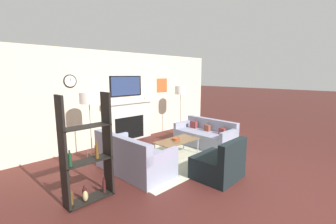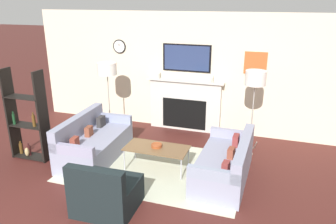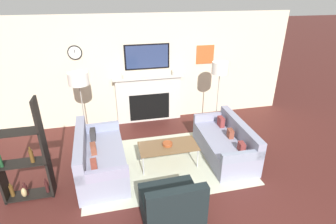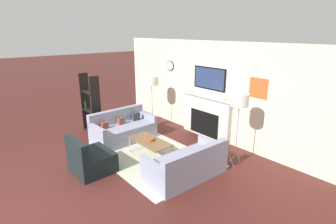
{
  "view_description": "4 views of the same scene",
  "coord_description": "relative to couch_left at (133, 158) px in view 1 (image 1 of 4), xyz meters",
  "views": [
    {
      "loc": [
        -3.91,
        -0.99,
        2.04
      ],
      "look_at": [
        0.33,
        3.29,
        1.03
      ],
      "focal_mm": 24.0,
      "sensor_mm": 36.0,
      "label": 1
    },
    {
      "loc": [
        1.92,
        -2.33,
        2.96
      ],
      "look_at": [
        0.06,
        3.27,
        0.91
      ],
      "focal_mm": 35.0,
      "sensor_mm": 36.0,
      "label": 2
    },
    {
      "loc": [
        -0.95,
        -1.54,
        3.2
      ],
      "look_at": [
        0.15,
        3.18,
        0.91
      ],
      "focal_mm": 28.0,
      "sensor_mm": 36.0,
      "label": 3
    },
    {
      "loc": [
        4.75,
        -0.72,
        2.95
      ],
      "look_at": [
        -0.05,
        3.32,
        1.0
      ],
      "focal_mm": 28.0,
      "sensor_mm": 36.0,
      "label": 4
    }
  ],
  "objects": [
    {
      "name": "ground_plane",
      "position": [
        1.29,
        -2.71,
        -0.3
      ],
      "size": [
        60.0,
        60.0,
        0.0
      ],
      "primitive_type": "plane",
      "color": "#491E1A"
    },
    {
      "name": "fireplace_wall",
      "position": [
        1.29,
        2.09,
        0.92
      ],
      "size": [
        7.54,
        0.28,
        2.7
      ],
      "color": "beige",
      "rests_on": "ground_plane"
    },
    {
      "name": "area_rug",
      "position": [
        1.29,
        0.0,
        -0.29
      ],
      "size": [
        3.18,
        2.11,
        0.01
      ],
      "color": "beige",
      "rests_on": "ground_plane"
    },
    {
      "name": "couch_left",
      "position": [
        0.0,
        0.0,
        0.0
      ],
      "size": [
        0.9,
        1.75,
        0.84
      ],
      "color": "#8C8FA8",
      "rests_on": "ground_plane"
    },
    {
      "name": "couch_right",
      "position": [
        2.57,
        0.0,
        -0.03
      ],
      "size": [
        0.85,
        1.74,
        0.75
      ],
      "color": "#8C8FA8",
      "rests_on": "ground_plane"
    },
    {
      "name": "armchair",
      "position": [
        1.05,
        -1.43,
        -0.02
      ],
      "size": [
        0.88,
        0.82,
        0.82
      ],
      "color": "black",
      "rests_on": "ground_plane"
    },
    {
      "name": "coffee_table",
      "position": [
        1.32,
        -0.04,
        0.1
      ],
      "size": [
        1.15,
        0.57,
        0.43
      ],
      "color": "brown",
      "rests_on": "ground_plane"
    },
    {
      "name": "decorative_bowl",
      "position": [
        1.31,
        -0.01,
        0.16
      ],
      "size": [
        0.2,
        0.2,
        0.06
      ],
      "color": "#9C4621",
      "rests_on": "coffee_table"
    },
    {
      "name": "floor_lamp_left",
      "position": [
        -0.3,
        1.24,
        1.19
      ],
      "size": [
        0.43,
        0.43,
        1.65
      ],
      "color": "#9E998E",
      "rests_on": "ground_plane"
    },
    {
      "name": "floor_lamp_right",
      "position": [
        2.87,
        1.24,
        1.21
      ],
      "size": [
        0.39,
        0.39,
        1.68
      ],
      "color": "#9E998E",
      "rests_on": "ground_plane"
    },
    {
      "name": "shelf_unit",
      "position": [
        -1.15,
        -0.39,
        0.47
      ],
      "size": [
        0.77,
        0.28,
        1.76
      ],
      "color": "black",
      "rests_on": "ground_plane"
    }
  ]
}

